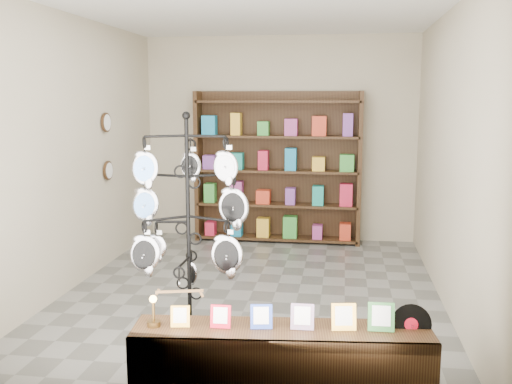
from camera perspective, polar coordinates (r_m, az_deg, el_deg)
ground at (r=6.36m, az=-0.31°, el=-9.86°), size 5.00×5.00×0.00m
room_envelope at (r=6.01m, az=-0.33°, el=7.03°), size 5.00×5.00×5.00m
display_tree at (r=4.62m, az=-6.81°, el=-2.48°), size 1.02×0.96×1.99m
front_shelf at (r=4.18m, az=2.57°, el=-16.68°), size 2.11×0.64×0.74m
back_shelving at (r=8.35m, az=2.17°, el=2.01°), size 2.42×0.36×2.20m
wall_clocks at (r=7.36m, az=-14.67°, el=4.42°), size 0.03×0.24×0.84m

